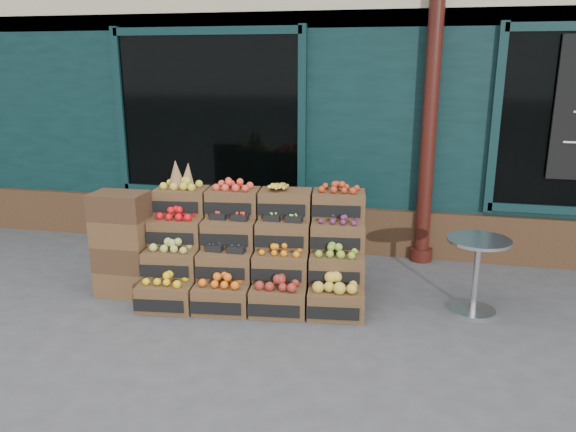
# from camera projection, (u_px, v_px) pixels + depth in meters

# --- Properties ---
(ground) EXTENTS (60.00, 60.00, 0.00)m
(ground) POSITION_uv_depth(u_px,v_px,m) (292.00, 321.00, 5.39)
(ground) COLOR #434346
(ground) RESTS_ON ground
(shop_facade) EXTENTS (12.00, 6.24, 4.80)m
(shop_facade) POSITION_uv_depth(u_px,v_px,m) (357.00, 62.00, 9.55)
(shop_facade) COLOR black
(shop_facade) RESTS_ON ground
(crate_display) EXTENTS (2.36, 1.36, 1.40)m
(crate_display) POSITION_uv_depth(u_px,v_px,m) (256.00, 255.00, 5.92)
(crate_display) COLOR #513720
(crate_display) RESTS_ON ground
(spare_crates) EXTENTS (0.56, 0.40, 1.11)m
(spare_crates) POSITION_uv_depth(u_px,v_px,m) (122.00, 244.00, 5.90)
(spare_crates) COLOR #513720
(spare_crates) RESTS_ON ground
(bistro_table) EXTENTS (0.61, 0.61, 0.76)m
(bistro_table) POSITION_uv_depth(u_px,v_px,m) (477.00, 267.00, 5.47)
(bistro_table) COLOR silver
(bistro_table) RESTS_ON ground
(shopkeeper) EXTENTS (0.80, 0.57, 2.09)m
(shopkeeper) POSITION_uv_depth(u_px,v_px,m) (221.00, 160.00, 8.06)
(shopkeeper) COLOR #1A5D1D
(shopkeeper) RESTS_ON ground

